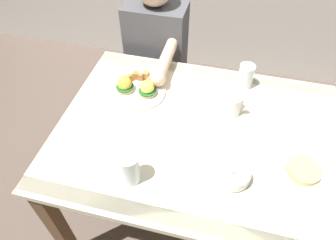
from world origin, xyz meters
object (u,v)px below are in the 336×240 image
fork (145,144)px  water_glass_far (130,170)px  water_glass_near (245,77)px  diner_person (156,55)px  side_plate (303,172)px  dining_table (196,147)px  fruit_bowl (234,175)px  coffee_mug (233,104)px  eggs_benedict_plate (137,88)px

fork → water_glass_far: water_glass_far is taller
water_glass_near → diner_person: bearing=153.9°
fork → water_glass_far: (-0.00, -0.17, 0.05)m
water_glass_far → diner_person: size_ratio=0.12×
fork → side_plate: bearing=0.8°
dining_table → diner_person: size_ratio=1.05×
water_glass_far → dining_table: bearing=55.0°
fruit_bowl → fork: bearing=167.5°
fork → fruit_bowl: bearing=-12.5°
coffee_mug → diner_person: bearing=136.9°
fruit_bowl → coffee_mug: bearing=96.9°
fork → water_glass_near: size_ratio=1.22×
water_glass_far → side_plate: bearing=15.8°
fruit_bowl → diner_person: bearing=123.1°
eggs_benedict_plate → diner_person: 0.44m
side_plate → diner_person: bearing=137.5°
fruit_bowl → water_glass_far: (-0.37, -0.09, 0.03)m
eggs_benedict_plate → side_plate: eggs_benedict_plate is taller
eggs_benedict_plate → fruit_bowl: bearing=-37.0°
dining_table → water_glass_near: (0.16, 0.35, 0.16)m
water_glass_far → diner_person: (-0.15, 0.89, -0.15)m
eggs_benedict_plate → coffee_mug: 0.45m
water_glass_far → diner_person: bearing=99.9°
eggs_benedict_plate → diner_person: size_ratio=0.24×
fruit_bowl → fork: fruit_bowl is taller
dining_table → coffee_mug: size_ratio=10.80×
fork → side_plate: (0.62, 0.01, 0.01)m
coffee_mug → diner_person: size_ratio=0.10×
water_glass_far → side_plate: 0.65m
water_glass_near → water_glass_far: size_ratio=0.90×
dining_table → water_glass_far: bearing=-125.0°
dining_table → water_glass_near: water_glass_near is taller
coffee_mug → fork: size_ratio=0.76×
fruit_bowl → water_glass_far: water_glass_far is taller
diner_person → fork: bearing=-77.8°
fruit_bowl → side_plate: fruit_bowl is taller
fruit_bowl → coffee_mug: (-0.04, 0.35, 0.02)m
fruit_bowl → water_glass_near: (-0.00, 0.55, 0.02)m
coffee_mug → water_glass_near: size_ratio=0.93×
dining_table → coffee_mug: bearing=50.4°
coffee_mug → water_glass_near: water_glass_near is taller
eggs_benedict_plate → diner_person: (-0.03, 0.43, -0.12)m
water_glass_far → coffee_mug: bearing=53.3°
water_glass_near → diner_person: 0.60m
water_glass_near → diner_person: size_ratio=0.11×
side_plate → diner_person: diner_person is taller
fruit_bowl → water_glass_near: size_ratio=1.00×
fruit_bowl → coffee_mug: 0.35m
water_glass_far → water_glass_near: bearing=60.0°
water_glass_far → eggs_benedict_plate: bearing=105.3°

